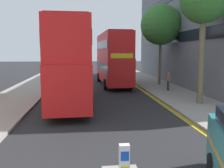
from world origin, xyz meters
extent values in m
cube|color=gray|center=(6.50, 16.00, 0.07)|extent=(4.00, 80.00, 0.14)
cube|color=gray|center=(-6.50, 16.00, 0.07)|extent=(4.00, 80.00, 0.14)
cube|color=yellow|center=(4.40, 14.00, 0.00)|extent=(0.10, 56.00, 0.01)
cube|color=yellow|center=(4.24, 14.00, 0.00)|extent=(0.10, 56.00, 0.01)
cube|color=white|center=(0.00, 3.05, 0.73)|extent=(0.28, 0.20, 0.95)
cube|color=blue|center=(0.00, 2.94, 0.92)|extent=(0.22, 0.01, 0.26)
cube|color=red|center=(-2.16, 14.20, 1.74)|extent=(3.00, 10.90, 2.60)
cube|color=red|center=(-2.16, 14.20, 4.29)|extent=(2.94, 10.69, 2.50)
cube|color=black|center=(-2.16, 14.20, 2.04)|extent=(3.01, 10.47, 0.84)
cube|color=black|center=(-2.16, 14.20, 4.39)|extent=(2.99, 10.26, 0.80)
cube|color=yellow|center=(-2.41, 19.57, 3.29)|extent=(2.00, 0.15, 0.44)
cube|color=maroon|center=(-2.16, 14.20, 5.59)|extent=(2.70, 9.81, 0.10)
cylinder|color=black|center=(-3.57, 17.48, 0.52)|extent=(0.35, 1.05, 1.04)
cylinder|color=black|center=(-1.07, 17.60, 0.52)|extent=(0.35, 1.05, 1.04)
cylinder|color=black|center=(-3.26, 10.79, 0.52)|extent=(0.35, 1.05, 1.04)
cylinder|color=black|center=(-0.76, 10.91, 0.52)|extent=(0.35, 1.05, 1.04)
cube|color=red|center=(1.92, 23.81, 1.74)|extent=(2.97, 10.90, 2.60)
cube|color=red|center=(1.92, 23.81, 4.29)|extent=(2.91, 10.68, 2.50)
cube|color=black|center=(1.92, 23.81, 2.04)|extent=(2.98, 10.47, 0.84)
cube|color=black|center=(1.92, 23.81, 4.39)|extent=(2.96, 10.25, 0.80)
cube|color=yellow|center=(2.16, 18.43, 3.29)|extent=(2.00, 0.15, 0.44)
cube|color=maroon|center=(1.92, 23.81, 5.59)|extent=(2.67, 9.81, 0.10)
cylinder|color=black|center=(3.32, 20.52, 0.52)|extent=(0.35, 1.05, 1.04)
cylinder|color=black|center=(0.82, 20.41, 0.52)|extent=(0.35, 1.05, 1.04)
cylinder|color=black|center=(3.02, 27.21, 0.52)|extent=(0.35, 1.05, 1.04)
cylinder|color=black|center=(0.53, 27.10, 0.52)|extent=(0.35, 1.05, 1.04)
cylinder|color=black|center=(2.71, 3.39, 0.34)|extent=(0.42, 0.71, 0.68)
cylinder|color=#2D2D38|center=(6.47, 18.62, 0.56)|extent=(0.22, 0.22, 0.85)
cube|color=#8C6647|center=(6.47, 18.62, 1.27)|extent=(0.34, 0.22, 0.56)
sphere|color=beige|center=(6.47, 18.62, 1.66)|extent=(0.20, 0.20, 0.20)
cylinder|color=#6B6047|center=(6.75, 12.83, 3.14)|extent=(0.40, 0.40, 5.99)
cylinder|color=#6B6047|center=(7.23, 12.93, 6.48)|extent=(0.32, 1.03, 0.77)
cylinder|color=#6B6047|center=(6.43, 13.26, 6.51)|extent=(0.97, 0.77, 0.84)
cylinder|color=#6B6047|center=(6.49, 12.28, 6.56)|extent=(1.20, 0.65, 0.94)
cylinder|color=#6B6047|center=(6.86, 22.63, 2.66)|extent=(0.28, 0.28, 5.03)
cylinder|color=#6B6047|center=(7.52, 22.42, 5.66)|extent=(0.53, 1.40, 1.05)
cylinder|color=#6B6047|center=(6.89, 23.07, 5.49)|extent=(0.96, 0.20, 0.72)
cylinder|color=#6B6047|center=(6.08, 22.55, 5.72)|extent=(0.28, 1.60, 1.17)
cylinder|color=#6B6047|center=(6.97, 22.17, 5.50)|extent=(0.99, 0.35, 0.74)
sphere|color=#33702D|center=(6.86, 22.63, 6.44)|extent=(4.22, 4.22, 4.22)
cube|color=slate|center=(13.50, 25.16, 6.73)|extent=(10.00, 28.00, 13.45)
cube|color=black|center=(8.48, 25.16, 5.11)|extent=(0.04, 24.64, 1.00)
camera|label=1|loc=(-1.00, -3.28, 3.69)|focal=39.90mm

